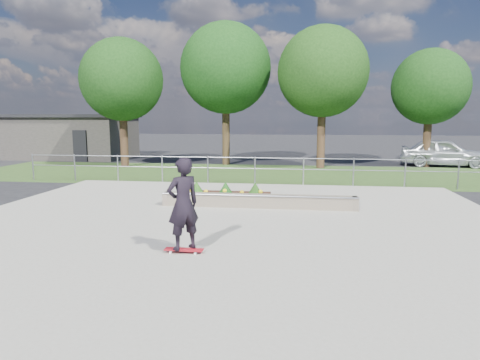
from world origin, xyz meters
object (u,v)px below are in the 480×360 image
grind_ledge (258,201)px  parked_car (444,152)px  skateboarder (183,204)px  planter_bed (225,195)px

grind_ledge → parked_car: size_ratio=1.27×
skateboarder → parked_car: size_ratio=0.42×
planter_bed → parked_car: parked_car is taller
skateboarder → parked_car: bearing=59.1°
grind_ledge → skateboarder: size_ratio=3.05×
grind_ledge → skateboarder: 4.85m
planter_bed → skateboarder: (0.12, -5.54, 0.84)m
planter_bed → skateboarder: skateboarder is taller
grind_ledge → skateboarder: (-1.09, -4.66, 0.82)m
grind_ledge → planter_bed: bearing=143.6°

